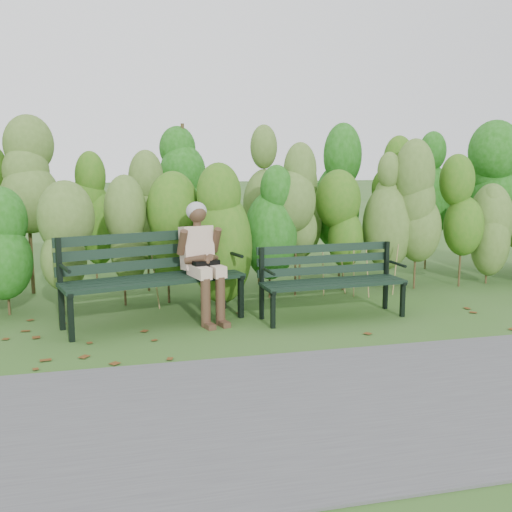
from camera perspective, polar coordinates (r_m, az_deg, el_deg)
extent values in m
plane|color=#2E5C1B|center=(6.68, 0.72, -6.84)|extent=(80.00, 80.00, 0.00)
cube|color=#474749|center=(4.71, 7.68, -14.00)|extent=(60.00, 2.50, 0.01)
cylinder|color=#47381E|center=(7.74, -22.04, -2.24)|extent=(0.03, 0.03, 0.80)
ellipsoid|color=#316B16|center=(7.64, -22.33, 2.47)|extent=(0.64, 0.64, 1.44)
cylinder|color=#47381E|center=(7.67, -17.51, -2.08)|extent=(0.03, 0.03, 0.80)
ellipsoid|color=#316B16|center=(7.57, -17.75, 2.67)|extent=(0.64, 0.64, 1.44)
cylinder|color=#47381E|center=(7.65, -12.94, -1.91)|extent=(0.03, 0.03, 0.80)
ellipsoid|color=#316B16|center=(7.56, -13.12, 2.86)|extent=(0.64, 0.64, 1.44)
cylinder|color=#47381E|center=(7.68, -8.37, -1.72)|extent=(0.03, 0.03, 0.80)
ellipsoid|color=#316B16|center=(7.59, -8.49, 3.03)|extent=(0.64, 0.64, 1.44)
cylinder|color=#47381E|center=(7.76, -3.88, -1.53)|extent=(0.03, 0.03, 0.80)
ellipsoid|color=#316B16|center=(7.67, -3.93, 3.18)|extent=(0.64, 0.64, 1.44)
cylinder|color=#47381E|center=(7.89, 0.50, -1.33)|extent=(0.03, 0.03, 0.80)
ellipsoid|color=#316B16|center=(7.80, 0.51, 3.30)|extent=(0.64, 0.64, 1.44)
cylinder|color=#47381E|center=(8.06, 4.72, -1.13)|extent=(0.03, 0.03, 0.80)
ellipsoid|color=#316B16|center=(7.97, 4.78, 3.40)|extent=(0.64, 0.64, 1.44)
cylinder|color=#47381E|center=(8.27, 8.74, -0.93)|extent=(0.03, 0.03, 0.80)
ellipsoid|color=#316B16|center=(8.18, 8.85, 3.48)|extent=(0.64, 0.64, 1.44)
cylinder|color=#47381E|center=(8.53, 12.54, -0.75)|extent=(0.03, 0.03, 0.80)
ellipsoid|color=#316B16|center=(8.44, 12.70, 3.54)|extent=(0.64, 0.64, 1.44)
cylinder|color=#47381E|center=(8.81, 16.11, -0.57)|extent=(0.03, 0.03, 0.80)
ellipsoid|color=#316B16|center=(8.73, 16.30, 3.58)|extent=(0.64, 0.64, 1.44)
cylinder|color=#47381E|center=(9.13, 19.44, -0.40)|extent=(0.03, 0.03, 0.80)
ellipsoid|color=#316B16|center=(9.05, 19.66, 3.60)|extent=(0.64, 0.64, 1.44)
cylinder|color=#47381E|center=(9.48, 22.54, -0.24)|extent=(0.03, 0.03, 0.80)
ellipsoid|color=#316B16|center=(9.40, 22.78, 3.61)|extent=(0.64, 0.64, 1.44)
cylinder|color=#47381E|center=(8.68, -20.77, 0.04)|extent=(0.04, 0.04, 1.10)
ellipsoid|color=#18570D|center=(8.59, -21.11, 5.85)|extent=(0.70, 0.70, 1.98)
cylinder|color=#47381E|center=(8.62, -15.70, 0.24)|extent=(0.04, 0.04, 1.10)
ellipsoid|color=#18570D|center=(8.53, -15.96, 6.09)|extent=(0.70, 0.70, 1.98)
cylinder|color=#47381E|center=(8.62, -10.59, 0.44)|extent=(0.04, 0.04, 1.10)
ellipsoid|color=#18570D|center=(8.53, -10.77, 6.29)|extent=(0.70, 0.70, 1.98)
cylinder|color=#47381E|center=(8.70, -5.54, 0.64)|extent=(0.04, 0.04, 1.10)
ellipsoid|color=#18570D|center=(8.61, -5.63, 6.44)|extent=(0.70, 0.70, 1.98)
cylinder|color=#47381E|center=(8.84, -0.61, 0.82)|extent=(0.04, 0.04, 1.10)
ellipsoid|color=#18570D|center=(8.75, -0.62, 6.53)|extent=(0.70, 0.70, 1.98)
cylinder|color=#47381E|center=(9.05, 4.13, 0.99)|extent=(0.04, 0.04, 1.10)
ellipsoid|color=#18570D|center=(8.96, 4.20, 6.57)|extent=(0.70, 0.70, 1.98)
cylinder|color=#47381E|center=(9.31, 8.63, 1.15)|extent=(0.04, 0.04, 1.10)
ellipsoid|color=#18570D|center=(9.23, 8.77, 6.57)|extent=(0.70, 0.70, 1.98)
cylinder|color=#47381E|center=(9.63, 12.86, 1.29)|extent=(0.04, 0.04, 1.10)
ellipsoid|color=#18570D|center=(9.55, 13.06, 6.53)|extent=(0.70, 0.70, 1.98)
cylinder|color=#47381E|center=(10.00, 16.80, 1.42)|extent=(0.04, 0.04, 1.10)
ellipsoid|color=#18570D|center=(9.92, 17.04, 6.46)|extent=(0.70, 0.70, 1.98)
cylinder|color=#47381E|center=(10.41, 20.45, 1.53)|extent=(0.04, 0.04, 1.10)
ellipsoid|color=#18570D|center=(10.33, 20.73, 6.36)|extent=(0.70, 0.70, 1.98)
cube|color=#573314|center=(6.37, -8.11, -7.72)|extent=(0.11, 0.10, 0.01)
cube|color=#573314|center=(7.74, 4.46, -4.57)|extent=(0.10, 0.11, 0.01)
cube|color=#573314|center=(6.13, -20.47, -8.93)|extent=(0.09, 0.11, 0.01)
cube|color=#573314|center=(8.38, 16.36, -3.85)|extent=(0.10, 0.09, 0.01)
cube|color=#573314|center=(7.17, 18.59, -6.18)|extent=(0.11, 0.11, 0.01)
cube|color=#573314|center=(6.69, -9.89, -6.93)|extent=(0.11, 0.10, 0.01)
cube|color=#573314|center=(6.89, -22.03, -7.01)|extent=(0.10, 0.09, 0.01)
cube|color=#573314|center=(7.48, 0.80, -5.03)|extent=(0.11, 0.11, 0.01)
cube|color=#573314|center=(7.06, 22.56, -6.65)|extent=(0.10, 0.09, 0.01)
cube|color=#573314|center=(6.85, -5.12, -6.45)|extent=(0.11, 0.11, 0.01)
cube|color=#573314|center=(6.69, -18.92, -7.32)|extent=(0.11, 0.11, 0.01)
cube|color=#573314|center=(5.77, -12.09, -9.67)|extent=(0.08, 0.10, 0.01)
cube|color=#573314|center=(5.62, -14.78, -10.32)|extent=(0.09, 0.11, 0.01)
cube|color=#573314|center=(7.16, -3.93, -5.74)|extent=(0.09, 0.07, 0.01)
cube|color=#573314|center=(6.37, 10.32, -7.79)|extent=(0.11, 0.11, 0.01)
cube|color=#573314|center=(8.06, 11.38, -4.17)|extent=(0.08, 0.10, 0.01)
cube|color=#573314|center=(6.61, -4.86, -7.04)|extent=(0.11, 0.11, 0.01)
cube|color=#573314|center=(5.66, 3.12, -9.85)|extent=(0.11, 0.11, 0.01)
cube|color=#573314|center=(6.43, -19.78, -8.04)|extent=(0.11, 0.11, 0.01)
cube|color=#573314|center=(5.97, -10.85, -8.97)|extent=(0.11, 0.11, 0.01)
cube|color=#573314|center=(6.78, -17.59, -7.01)|extent=(0.11, 0.11, 0.01)
cube|color=black|center=(6.61, -9.07, -2.58)|extent=(2.00, 0.64, 0.05)
cube|color=black|center=(6.74, -9.47, -2.36)|extent=(2.00, 0.64, 0.05)
cube|color=black|center=(6.87, -9.86, -2.15)|extent=(2.00, 0.64, 0.05)
cube|color=black|center=(7.01, -10.23, -1.94)|extent=(2.00, 0.64, 0.05)
cube|color=black|center=(7.08, -10.53, -0.80)|extent=(1.99, 0.58, 0.12)
cube|color=black|center=(7.07, -10.61, 0.48)|extent=(1.99, 0.58, 0.12)
cube|color=black|center=(7.06, -10.69, 1.77)|extent=(1.99, 0.58, 0.12)
cube|color=black|center=(6.41, -17.23, -5.61)|extent=(0.07, 0.07, 0.51)
cube|color=black|center=(6.82, -18.15, -2.57)|extent=(0.07, 0.07, 1.02)
cube|color=black|center=(6.57, -17.72, -3.19)|extent=(0.20, 0.56, 0.05)
cylinder|color=black|center=(6.47, -17.73, -1.14)|extent=(0.15, 0.42, 0.04)
cube|color=black|center=(7.03, -1.46, -3.88)|extent=(0.07, 0.07, 0.51)
cube|color=black|center=(7.40, -3.19, -1.19)|extent=(0.07, 0.07, 1.02)
cube|color=black|center=(7.18, -2.29, -1.71)|extent=(0.20, 0.56, 0.05)
cylinder|color=black|center=(7.08, -2.10, 0.19)|extent=(0.15, 0.42, 0.04)
cube|color=black|center=(6.87, 8.01, -2.83)|extent=(1.70, 0.20, 0.04)
cube|color=black|center=(6.97, 7.60, -2.64)|extent=(1.70, 0.20, 0.04)
cube|color=black|center=(7.08, 7.20, -2.45)|extent=(1.70, 0.20, 0.04)
cube|color=black|center=(7.18, 6.81, -2.27)|extent=(1.70, 0.20, 0.04)
cube|color=black|center=(7.24, 6.54, -1.34)|extent=(1.69, 0.15, 0.10)
cube|color=black|center=(7.23, 6.52, -0.29)|extent=(1.69, 0.15, 0.10)
cube|color=black|center=(7.22, 6.49, 0.76)|extent=(1.69, 0.15, 0.10)
cube|color=black|center=(6.61, 1.62, -5.12)|extent=(0.05, 0.05, 0.42)
cube|color=black|center=(6.94, 0.55, -2.63)|extent=(0.05, 0.05, 0.85)
cube|color=black|center=(6.74, 1.11, -3.15)|extent=(0.08, 0.47, 0.04)
cylinder|color=black|center=(6.65, 1.25, -1.49)|extent=(0.05, 0.35, 0.03)
cube|color=black|center=(7.28, 13.79, -4.02)|extent=(0.05, 0.05, 0.42)
cube|color=black|center=(7.58, 12.28, -1.81)|extent=(0.05, 0.05, 0.85)
cube|color=black|center=(7.40, 13.10, -2.26)|extent=(0.08, 0.47, 0.04)
cylinder|color=black|center=(7.32, 13.35, -0.74)|extent=(0.05, 0.35, 0.03)
cube|color=tan|center=(6.76, -5.44, -1.47)|extent=(0.24, 0.44, 0.13)
cube|color=tan|center=(6.83, -4.05, -1.34)|extent=(0.24, 0.44, 0.13)
cylinder|color=#483020|center=(6.67, -4.82, -4.45)|extent=(0.13, 0.13, 0.55)
cylinder|color=#483020|center=(6.75, -3.42, -4.28)|extent=(0.13, 0.13, 0.55)
cube|color=#483020|center=(6.67, -4.51, -6.64)|extent=(0.14, 0.22, 0.06)
cube|color=#483020|center=(6.74, -3.11, -6.45)|extent=(0.14, 0.22, 0.06)
cube|color=tan|center=(7.00, -5.66, 0.81)|extent=(0.41, 0.33, 0.52)
cylinder|color=#483020|center=(6.95, -5.63, 2.99)|extent=(0.09, 0.09, 0.10)
sphere|color=#483020|center=(6.92, -5.61, 4.05)|extent=(0.21, 0.21, 0.21)
ellipsoid|color=gray|center=(6.94, -5.70, 4.27)|extent=(0.24, 0.23, 0.22)
cylinder|color=#483020|center=(6.83, -7.03, 1.30)|extent=(0.14, 0.22, 0.31)
cylinder|color=#483020|center=(7.00, -3.83, 1.54)|extent=(0.14, 0.22, 0.31)
cylinder|color=#483020|center=(6.78, -5.76, -0.32)|extent=(0.26, 0.23, 0.13)
cylinder|color=#483020|center=(6.86, -4.15, -0.18)|extent=(0.18, 0.28, 0.13)
sphere|color=#483020|center=(6.77, -4.75, -0.49)|extent=(0.11, 0.11, 0.11)
cube|color=black|center=(6.79, -4.77, -1.06)|extent=(0.32, 0.19, 0.16)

